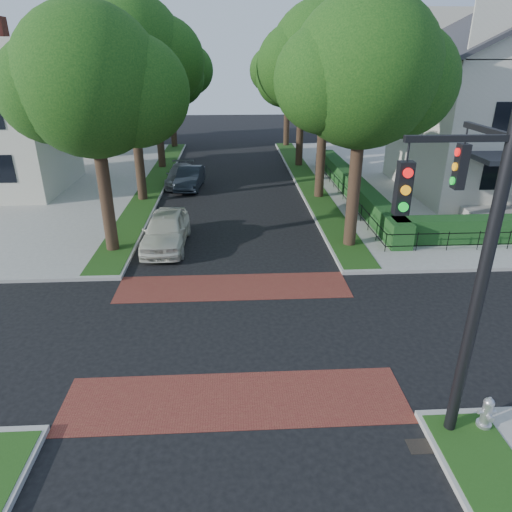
# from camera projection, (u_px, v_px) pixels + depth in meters

# --- Properties ---
(ground) EXTENTS (120.00, 120.00, 0.00)m
(ground) POSITION_uv_depth(u_px,v_px,m) (234.00, 332.00, 14.92)
(ground) COLOR black
(ground) RESTS_ON ground
(sidewalk_ne) EXTENTS (30.00, 30.00, 0.15)m
(sidewalk_ne) POSITION_uv_depth(u_px,v_px,m) (499.00, 179.00, 33.22)
(sidewalk_ne) COLOR gray
(sidewalk_ne) RESTS_ON ground
(crosswalk_far) EXTENTS (9.00, 2.20, 0.01)m
(crosswalk_far) POSITION_uv_depth(u_px,v_px,m) (233.00, 287.00, 17.84)
(crosswalk_far) COLOR maroon
(crosswalk_far) RESTS_ON ground
(crosswalk_near) EXTENTS (9.00, 2.20, 0.01)m
(crosswalk_near) POSITION_uv_depth(u_px,v_px,m) (235.00, 400.00, 12.00)
(crosswalk_near) COLOR maroon
(crosswalk_near) RESTS_ON ground
(storm_drain) EXTENTS (0.65, 0.45, 0.01)m
(storm_drain) POSITION_uv_depth(u_px,v_px,m) (422.00, 446.00, 10.56)
(storm_drain) COLOR black
(storm_drain) RESTS_ON ground
(grass_strip_ne) EXTENTS (1.60, 29.80, 0.02)m
(grass_strip_ne) POSITION_uv_depth(u_px,v_px,m) (307.00, 180.00, 32.58)
(grass_strip_ne) COLOR #1A3E11
(grass_strip_ne) RESTS_ON sidewalk_ne
(grass_strip_nw) EXTENTS (1.60, 29.80, 0.02)m
(grass_strip_nw) POSITION_uv_depth(u_px,v_px,m) (155.00, 182.00, 32.04)
(grass_strip_nw) COLOR #1A3E11
(grass_strip_nw) RESTS_ON sidewalk_nw
(tree_right_near) EXTENTS (7.75, 6.67, 10.66)m
(tree_right_near) POSITION_uv_depth(u_px,v_px,m) (365.00, 74.00, 18.74)
(tree_right_near) COLOR black
(tree_right_near) RESTS_ON sidewalk_ne
(tree_right_mid) EXTENTS (8.25, 7.09, 11.22)m
(tree_right_mid) POSITION_uv_depth(u_px,v_px,m) (327.00, 62.00, 25.92)
(tree_right_mid) COLOR black
(tree_right_mid) RESTS_ON sidewalk_ne
(tree_right_far) EXTENTS (7.25, 6.23, 9.74)m
(tree_right_far) POSITION_uv_depth(u_px,v_px,m) (303.00, 76.00, 34.55)
(tree_right_far) COLOR black
(tree_right_far) RESTS_ON sidewalk_ne
(tree_right_back) EXTENTS (7.50, 6.45, 10.20)m
(tree_right_back) POSITION_uv_depth(u_px,v_px,m) (289.00, 68.00, 42.64)
(tree_right_back) COLOR black
(tree_right_back) RESTS_ON sidewalk_ne
(tree_left_near) EXTENTS (7.50, 6.45, 10.20)m
(tree_left_near) POSITION_uv_depth(u_px,v_px,m) (95.00, 84.00, 18.33)
(tree_left_near) COLOR black
(tree_left_near) RESTS_ON sidewalk_nw
(tree_left_mid) EXTENTS (8.00, 6.88, 11.48)m
(tree_left_mid) POSITION_uv_depth(u_px,v_px,m) (131.00, 55.00, 25.22)
(tree_left_mid) COLOR black
(tree_left_mid) RESTS_ON sidewalk_nw
(tree_left_far) EXTENTS (7.00, 6.02, 9.86)m
(tree_left_far) POSITION_uv_depth(u_px,v_px,m) (156.00, 73.00, 33.91)
(tree_left_far) COLOR black
(tree_left_far) RESTS_ON sidewalk_nw
(tree_left_back) EXTENTS (7.75, 6.66, 10.44)m
(tree_left_back) POSITION_uv_depth(u_px,v_px,m) (170.00, 66.00, 42.04)
(tree_left_back) COLOR black
(tree_left_back) RESTS_ON sidewalk_nw
(hedge_main_road) EXTENTS (1.00, 18.00, 1.20)m
(hedge_main_road) POSITION_uv_depth(u_px,v_px,m) (354.00, 186.00, 28.71)
(hedge_main_road) COLOR #153F19
(hedge_main_road) RESTS_ON sidewalk_ne
(fence_main_road) EXTENTS (0.06, 18.00, 0.90)m
(fence_main_road) POSITION_uv_depth(u_px,v_px,m) (341.00, 189.00, 28.73)
(fence_main_road) COLOR black
(fence_main_road) RESTS_ON sidewalk_ne
(house_left_far) EXTENTS (10.00, 9.00, 10.14)m
(house_left_far) POSITION_uv_depth(u_px,v_px,m) (59.00, 95.00, 41.36)
(house_left_far) COLOR beige
(house_left_far) RESTS_ON sidewalk_nw
(traffic_signal) EXTENTS (2.17, 2.00, 8.00)m
(traffic_signal) POSITION_uv_depth(u_px,v_px,m) (473.00, 249.00, 9.23)
(traffic_signal) COLOR black
(traffic_signal) RESTS_ON sidewalk_se
(parked_car_front) EXTENTS (2.04, 4.91, 1.66)m
(parked_car_front) POSITION_uv_depth(u_px,v_px,m) (166.00, 230.00, 21.32)
(parked_car_front) COLOR silver
(parked_car_front) RESTS_ON ground
(parked_car_middle) EXTENTS (1.88, 4.43, 1.42)m
(parked_car_middle) POSITION_uv_depth(u_px,v_px,m) (190.00, 178.00, 30.90)
(parked_car_middle) COLOR #212831
(parked_car_middle) RESTS_ON ground
(parked_car_rear) EXTENTS (1.87, 4.57, 1.32)m
(parked_car_rear) POSITION_uv_depth(u_px,v_px,m) (181.00, 175.00, 31.73)
(parked_car_rear) COLOR slate
(parked_car_rear) RESTS_ON ground
(fire_hydrant) EXTENTS (0.46, 0.47, 0.86)m
(fire_hydrant) POSITION_uv_depth(u_px,v_px,m) (487.00, 413.00, 10.78)
(fire_hydrant) COLOR #B0B0B2
(fire_hydrant) RESTS_ON sidewalk_se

